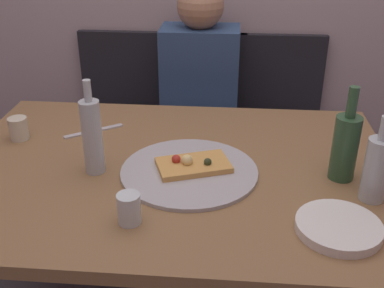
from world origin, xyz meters
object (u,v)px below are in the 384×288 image
object	(u,v)px
wine_glass	(19,129)
plate_stack	(338,227)
tumbler_near	(129,209)
chair_middle	(200,115)
chair_right	(278,118)
pizza_slice_last	(193,164)
dining_table	(173,186)
water_bottle	(92,136)
table_knife	(94,131)
guest_in_sweater	(198,103)
wine_bottle	(345,145)
pizza_tray	(189,171)
beer_bottle	(377,168)
chair_left	(121,112)

from	to	relation	value
wine_glass	plate_stack	world-z (taller)	wine_glass
tumbler_near	plate_stack	size ratio (longest dim) A/B	0.38
chair_middle	chair_right	xyz separation A→B (m)	(0.39, 0.00, 0.00)
pizza_slice_last	chair_right	xyz separation A→B (m)	(0.35, 0.92, -0.24)
tumbler_near	chair_middle	size ratio (longest dim) A/B	0.09
pizza_slice_last	tumbler_near	world-z (taller)	tumbler_near
dining_table	water_bottle	size ratio (longest dim) A/B	4.73
table_knife	guest_in_sweater	distance (m)	0.63
chair_right	guest_in_sweater	distance (m)	0.44
pizza_slice_last	wine_bottle	xyz separation A→B (m)	(0.45, 0.00, 0.09)
water_bottle	wine_glass	distance (m)	0.39
guest_in_sweater	chair_right	bearing A→B (deg)	-158.79
pizza_tray	plate_stack	bearing A→B (deg)	-32.49
pizza_slice_last	wine_glass	size ratio (longest dim) A/B	3.14
dining_table	water_bottle	world-z (taller)	water_bottle
dining_table	chair_right	size ratio (longest dim) A/B	1.56
tumbler_near	chair_middle	xyz separation A→B (m)	(0.10, 1.20, -0.25)
beer_bottle	tumbler_near	xyz separation A→B (m)	(-0.66, -0.17, -0.06)
pizza_tray	water_bottle	size ratio (longest dim) A/B	1.42
table_knife	chair_right	distance (m)	1.02
dining_table	wine_glass	size ratio (longest dim) A/B	17.61
plate_stack	chair_right	distance (m)	1.21
water_bottle	plate_stack	xyz separation A→B (m)	(0.69, -0.25, -0.11)
wine_glass	pizza_slice_last	bearing A→B (deg)	-15.43
plate_stack	chair_left	xyz separation A→B (m)	(-0.84, 1.19, -0.22)
dining_table	plate_stack	distance (m)	0.55
pizza_slice_last	chair_right	distance (m)	1.02
pizza_slice_last	guest_in_sweater	size ratio (longest dim) A/B	0.21
chair_middle	guest_in_sweater	size ratio (longest dim) A/B	0.77
chair_middle	beer_bottle	bearing A→B (deg)	118.13
wine_bottle	wine_glass	size ratio (longest dim) A/B	3.64
tumbler_near	wine_glass	bearing A→B (deg)	137.20
tumbler_near	plate_stack	distance (m)	0.54
wine_bottle	guest_in_sweater	world-z (taller)	guest_in_sweater
pizza_tray	water_bottle	distance (m)	0.31
wine_bottle	water_bottle	size ratio (longest dim) A/B	0.98
plate_stack	chair_middle	xyz separation A→B (m)	(-0.43, 1.19, -0.22)
dining_table	tumbler_near	size ratio (longest dim) A/B	16.85
pizza_tray	tumbler_near	xyz separation A→B (m)	(-0.13, -0.26, 0.04)
water_bottle	chair_left	distance (m)	1.02
pizza_tray	chair_left	xyz separation A→B (m)	(-0.44, 0.94, -0.22)
plate_stack	dining_table	bearing A→B (deg)	147.21
beer_bottle	chair_left	xyz separation A→B (m)	(-0.96, 1.03, -0.31)
wine_bottle	tumbler_near	size ratio (longest dim) A/B	3.49
wine_bottle	chair_right	world-z (taller)	wine_bottle
pizza_tray	table_knife	size ratio (longest dim) A/B	1.93
pizza_slice_last	plate_stack	world-z (taller)	pizza_slice_last
pizza_tray	pizza_slice_last	size ratio (longest dim) A/B	1.69
wine_bottle	plate_stack	size ratio (longest dim) A/B	1.34
plate_stack	table_knife	world-z (taller)	plate_stack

